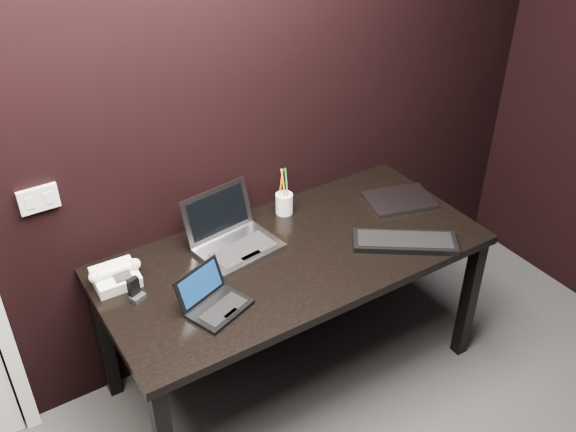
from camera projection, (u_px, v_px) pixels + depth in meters
wall_back at (181, 118)px, 2.65m from camera, size 4.00×0.00×4.00m
wall_switch at (39, 199)px, 2.46m from camera, size 0.15×0.02×0.10m
desk at (293, 266)px, 2.86m from camera, size 1.70×0.80×0.74m
netbook at (214, 302)px, 2.50m from camera, size 0.29×0.27×0.15m
silver_laptop at (233, 239)px, 2.82m from camera, size 0.38×0.35×0.24m
ext_keyboard at (405, 242)px, 2.85m from camera, size 0.47×0.39×0.03m
closed_laptop at (399, 200)px, 3.15m from camera, size 0.37×0.31×0.02m
desk_phone at (116, 276)px, 2.61m from camera, size 0.22×0.17×0.11m
mobile_phone at (135, 291)px, 2.54m from camera, size 0.07×0.06×0.10m
pen_cup at (284, 203)px, 3.04m from camera, size 0.10×0.10×0.24m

